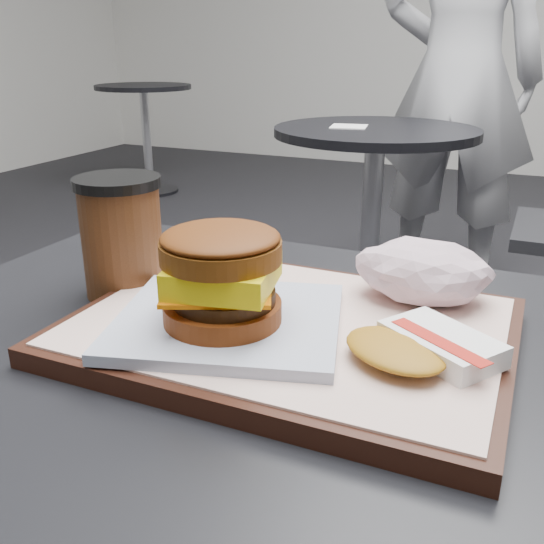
{
  "coord_description": "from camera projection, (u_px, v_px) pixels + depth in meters",
  "views": [
    {
      "loc": [
        0.18,
        -0.42,
        1.02
      ],
      "look_at": [
        -0.02,
        0.03,
        0.83
      ],
      "focal_mm": 40.0,
      "sensor_mm": 36.0,
      "label": 1
    }
  ],
  "objects": [
    {
      "name": "neighbor_table",
      "position": [
        373.0,
        185.0,
        2.13
      ],
      "size": [
        0.7,
        0.7,
        0.75
      ],
      "color": "black",
      "rests_on": "ground"
    },
    {
      "name": "napkin",
      "position": [
        349.0,
        127.0,
        2.07
      ],
      "size": [
        0.14,
        0.14,
        0.0
      ],
      "primitive_type": "cube",
      "rotation": [
        0.0,
        0.0,
        0.18
      ],
      "color": "white",
      "rests_on": "neighbor_table"
    },
    {
      "name": "patron",
      "position": [
        458.0,
        76.0,
        2.43
      ],
      "size": [
        0.65,
        0.43,
        1.79
      ],
      "primitive_type": "imported",
      "rotation": [
        0.0,
        0.0,
        3.14
      ],
      "color": "silver",
      "rests_on": "ground"
    },
    {
      "name": "bg_table_mid",
      "position": [
        145.0,
        113.0,
        4.23
      ],
      "size": [
        0.66,
        0.66,
        0.75
      ],
      "color": "black",
      "rests_on": "ground"
    },
    {
      "name": "customer_table",
      "position": [
        280.0,
        530.0,
        0.58
      ],
      "size": [
        0.8,
        0.6,
        0.77
      ],
      "color": "#A5A5AA",
      "rests_on": "ground"
    },
    {
      "name": "crumpled_wrapper",
      "position": [
        423.0,
        271.0,
        0.57
      ],
      "size": [
        0.13,
        0.1,
        0.06
      ],
      "primitive_type": null,
      "color": "silver",
      "rests_on": "serving_tray"
    },
    {
      "name": "coffee_cup",
      "position": [
        122.0,
        235.0,
        0.63
      ],
      "size": [
        0.09,
        0.09,
        0.13
      ],
      "color": "#452310",
      "rests_on": "customer_table"
    },
    {
      "name": "hash_brown",
      "position": [
        420.0,
        346.0,
        0.47
      ],
      "size": [
        0.14,
        0.13,
        0.02
      ],
      "color": "white",
      "rests_on": "serving_tray"
    },
    {
      "name": "breakfast_sandwich",
      "position": [
        224.0,
        287.0,
        0.51
      ],
      "size": [
        0.23,
        0.22,
        0.09
      ],
      "color": "silver",
      "rests_on": "serving_tray"
    },
    {
      "name": "serving_tray",
      "position": [
        289.0,
        330.0,
        0.54
      ],
      "size": [
        0.38,
        0.28,
        0.02
      ],
      "color": "black",
      "rests_on": "customer_table"
    }
  ]
}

